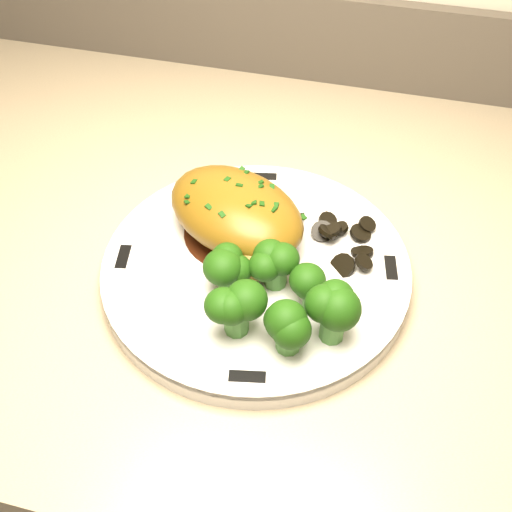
% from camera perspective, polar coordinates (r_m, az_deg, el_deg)
% --- Properties ---
extents(counter, '(2.06, 0.68, 1.01)m').
position_cam_1_polar(counter, '(1.05, 11.77, -17.22)').
color(counter, brown).
rests_on(counter, ground).
extents(plate, '(0.39, 0.39, 0.02)m').
position_cam_1_polar(plate, '(0.64, -0.00, -1.24)').
color(plate, silver).
rests_on(plate, counter).
extents(rim_accent_0, '(0.02, 0.03, 0.00)m').
position_cam_1_polar(rim_accent_0, '(0.64, 11.90, -1.05)').
color(rim_accent_0, black).
rests_on(rim_accent_0, plate).
extents(rim_accent_1, '(0.03, 0.02, 0.00)m').
position_cam_1_polar(rim_accent_1, '(0.73, 0.59, 7.06)').
color(rim_accent_1, black).
rests_on(rim_accent_1, plate).
extents(rim_accent_2, '(0.02, 0.03, 0.00)m').
position_cam_1_polar(rim_accent_2, '(0.65, -11.71, -0.08)').
color(rim_accent_2, black).
rests_on(rim_accent_2, plate).
extents(rim_accent_3, '(0.03, 0.02, 0.00)m').
position_cam_1_polar(rim_accent_3, '(0.55, -0.79, -10.69)').
color(rim_accent_3, black).
rests_on(rim_accent_3, plate).
extents(gravy_pool, '(0.11, 0.11, 0.00)m').
position_cam_1_polar(gravy_pool, '(0.66, -1.73, 2.10)').
color(gravy_pool, '#361509').
rests_on(gravy_pool, plate).
extents(chicken_breast, '(0.18, 0.16, 0.06)m').
position_cam_1_polar(chicken_breast, '(0.64, -1.63, 3.55)').
color(chicken_breast, brown).
rests_on(chicken_breast, plate).
extents(mushroom_pile, '(0.10, 0.08, 0.03)m').
position_cam_1_polar(mushroom_pile, '(0.65, 5.84, 0.96)').
color(mushroom_pile, black).
rests_on(mushroom_pile, plate).
extents(broccoli_florets, '(0.14, 0.10, 0.05)m').
position_cam_1_polar(broccoli_florets, '(0.57, 2.08, -3.42)').
color(broccoli_florets, '#467F36').
rests_on(broccoli_florets, plate).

